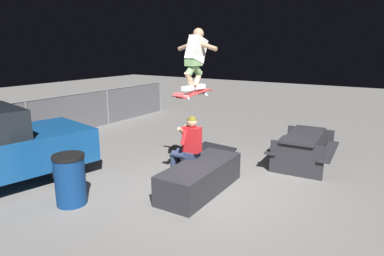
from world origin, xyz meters
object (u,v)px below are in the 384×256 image
Objects in this scene: ledge_box_main at (200,177)px; trash_bin at (70,179)px; kicker_ramp at (208,158)px; skateboard at (194,93)px; skater_airborne at (196,56)px; person_sitting_on_ledge at (187,145)px; picnic_table_back at (304,144)px.

ledge_box_main is 2.32m from trash_bin.
skateboard is at bearing -161.55° from kicker_ramp.
trash_bin is (-1.97, 1.31, -2.05)m from skater_airborne.
person_sitting_on_ledge is 1.61m from kicker_ramp.
ledge_box_main is 2.24× the size of trash_bin.
kicker_ramp is (1.63, 0.77, -0.21)m from ledge_box_main.
kicker_ramp is at bearing 13.16° from person_sitting_on_ledge.
trash_bin is at bearing 146.30° from skater_airborne.
person_sitting_on_ledge is 1.04m from skateboard.
skater_airborne reaches higher than trash_bin.
person_sitting_on_ledge is at bearing -31.90° from trash_bin.
kicker_ramp is at bearing 113.13° from picnic_table_back.
skater_airborne is at bearing 44.97° from ledge_box_main.
skateboard is 0.69m from skater_airborne.
picnic_table_back is at bearing -35.47° from skater_airborne.
person_sitting_on_ledge reaches higher than ledge_box_main.
kicker_ramp is at bearing 18.45° from skateboard.
skateboard reaches higher than kicker_ramp.
picnic_table_back is at bearing -34.89° from skateboard.
skater_airborne is 1.25× the size of trash_bin.
skateboard is (0.25, 0.31, 1.54)m from ledge_box_main.
person_sitting_on_ledge is at bearing -166.84° from kicker_ramp.
person_sitting_on_ledge is (0.22, 0.44, 0.51)m from ledge_box_main.
trash_bin is (-4.16, 2.87, -0.05)m from picnic_table_back.
ledge_box_main is at bearing -128.63° from skateboard.
skater_airborne reaches higher than picnic_table_back.
kicker_ramp is 2.25m from picnic_table_back.
trash_bin reaches higher than kicker_ramp.
ledge_box_main is 2.80m from picnic_table_back.
person_sitting_on_ledge is at bearing 63.30° from ledge_box_main.
picnic_table_back is (0.87, -2.03, 0.44)m from kicker_ramp.
trash_bin reaches higher than picnic_table_back.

